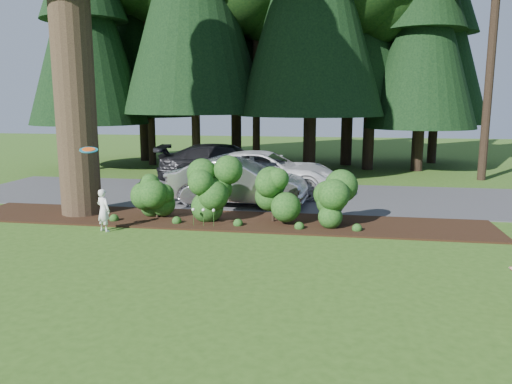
{
  "coord_description": "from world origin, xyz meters",
  "views": [
    {
      "loc": [
        3.49,
        -11.11,
        3.59
      ],
      "look_at": [
        1.42,
        1.26,
        1.3
      ],
      "focal_mm": 35.0,
      "sensor_mm": 36.0,
      "label": 1
    }
  ],
  "objects_px": {
    "car_dark_suv": "(227,164)",
    "child": "(103,210)",
    "car_silver_wagon": "(237,182)",
    "car_white_suv": "(266,173)",
    "frisbee": "(89,150)"
  },
  "relations": [
    {
      "from": "car_silver_wagon",
      "to": "car_dark_suv",
      "type": "distance_m",
      "value": 4.37
    },
    {
      "from": "car_silver_wagon",
      "to": "car_white_suv",
      "type": "xyz_separation_m",
      "value": [
        0.68,
        2.19,
        0.03
      ]
    },
    {
      "from": "car_dark_suv",
      "to": "frisbee",
      "type": "height_order",
      "value": "frisbee"
    },
    {
      "from": "frisbee",
      "to": "car_dark_suv",
      "type": "bearing_deg",
      "value": 75.16
    },
    {
      "from": "car_dark_suv",
      "to": "child",
      "type": "height_order",
      "value": "car_dark_suv"
    },
    {
      "from": "child",
      "to": "frisbee",
      "type": "relative_size",
      "value": 2.36
    },
    {
      "from": "car_silver_wagon",
      "to": "frisbee",
      "type": "height_order",
      "value": "frisbee"
    },
    {
      "from": "car_silver_wagon",
      "to": "car_white_suv",
      "type": "bearing_deg",
      "value": -13.69
    },
    {
      "from": "car_dark_suv",
      "to": "frisbee",
      "type": "distance_m",
      "value": 8.4
    },
    {
      "from": "car_dark_suv",
      "to": "car_white_suv",
      "type": "bearing_deg",
      "value": -143.91
    },
    {
      "from": "frisbee",
      "to": "child",
      "type": "bearing_deg",
      "value": -27.71
    },
    {
      "from": "child",
      "to": "frisbee",
      "type": "bearing_deg",
      "value": -5.06
    },
    {
      "from": "car_dark_suv",
      "to": "child",
      "type": "distance_m",
      "value": 8.43
    },
    {
      "from": "car_dark_suv",
      "to": "child",
      "type": "xyz_separation_m",
      "value": [
        -1.66,
        -8.26,
        -0.3
      ]
    },
    {
      "from": "car_dark_suv",
      "to": "child",
      "type": "bearing_deg",
      "value": 159.9
    }
  ]
}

